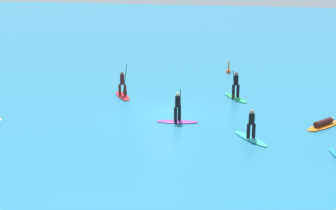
% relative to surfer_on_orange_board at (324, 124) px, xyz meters
% --- Properties ---
extents(ground_plane, '(120.00, 120.00, 0.00)m').
position_rel_surfer_on_orange_board_xyz_m(ground_plane, '(-9.23, 0.89, -0.15)').
color(ground_plane, teal).
rests_on(ground_plane, ground).
extents(surfer_on_orange_board, '(2.40, 2.57, 0.43)m').
position_rel_surfer_on_orange_board_xyz_m(surfer_on_orange_board, '(0.00, 0.00, 0.00)').
color(surfer_on_orange_board, orange).
rests_on(surfer_on_orange_board, ground_plane).
extents(surfer_on_green_board, '(2.02, 2.59, 2.01)m').
position_rel_surfer_on_orange_board_xyz_m(surfer_on_green_board, '(-5.27, 4.77, 0.35)').
color(surfer_on_green_board, '#23B266').
rests_on(surfer_on_green_board, ground_plane).
extents(surfer_on_teal_board, '(2.12, 2.36, 1.68)m').
position_rel_surfer_on_orange_board_xyz_m(surfer_on_teal_board, '(-4.07, -2.80, 0.30)').
color(surfer_on_teal_board, '#33C6CC').
rests_on(surfer_on_teal_board, ground_plane).
extents(surfer_on_purple_board, '(2.49, 0.83, 2.02)m').
position_rel_surfer_on_orange_board_xyz_m(surfer_on_purple_board, '(-8.36, -0.77, 0.36)').
color(surfer_on_purple_board, purple).
rests_on(surfer_on_purple_board, ground_plane).
extents(surfer_on_red_board, '(1.82, 2.44, 2.21)m').
position_rel_surfer_on_orange_board_xyz_m(surfer_on_red_board, '(-12.93, 3.83, 0.27)').
color(surfer_on_red_board, red).
rests_on(surfer_on_red_board, ground_plane).
extents(marker_buoy, '(0.38, 0.38, 1.05)m').
position_rel_surfer_on_orange_board_xyz_m(marker_buoy, '(-6.20, 11.93, 0.01)').
color(marker_buoy, '#E55119').
rests_on(marker_buoy, ground_plane).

